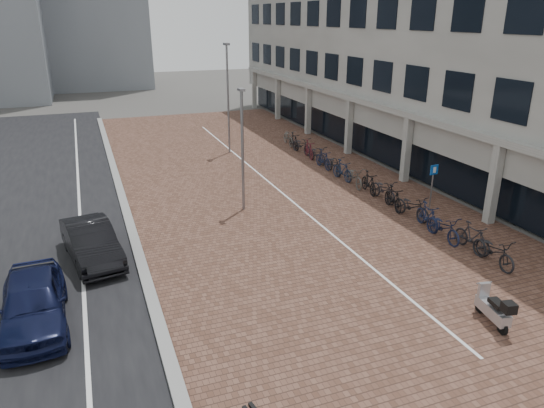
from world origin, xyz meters
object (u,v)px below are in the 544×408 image
at_px(car_dark, 91,242).
at_px(scooter_front, 493,308).
at_px(parking_sign, 433,181).
at_px(car_navy, 33,302).

distance_m(car_dark, scooter_front, 12.97).
xyz_separation_m(scooter_front, parking_sign, (3.94, 7.94, 0.83)).
xyz_separation_m(car_dark, parking_sign, (14.12, -0.08, 0.66)).
height_order(car_navy, scooter_front, car_navy).
bearing_deg(car_navy, scooter_front, -22.41).
xyz_separation_m(car_navy, parking_sign, (15.76, 3.55, 0.62)).
relative_size(car_dark, parking_sign, 2.01).
height_order(car_dark, scooter_front, car_dark).
height_order(car_dark, parking_sign, parking_sign).
distance_m(car_navy, car_dark, 3.98).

